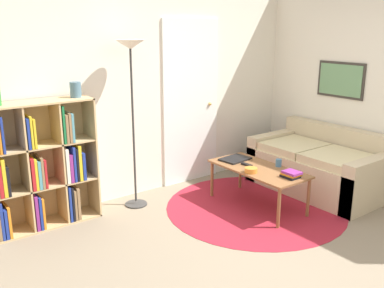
# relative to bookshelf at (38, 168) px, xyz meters

# --- Properties ---
(ground_plane) EXTENTS (14.00, 14.00, 0.00)m
(ground_plane) POSITION_rel_bookshelf_xyz_m (1.44, -2.13, -0.62)
(ground_plane) COLOR gray
(wall_back) EXTENTS (7.24, 0.11, 2.60)m
(wall_back) POSITION_rel_bookshelf_xyz_m (1.47, 0.21, 0.67)
(wall_back) COLOR silver
(wall_back) RESTS_ON ground_plane
(wall_right) EXTENTS (0.08, 5.32, 2.60)m
(wall_right) POSITION_rel_bookshelf_xyz_m (3.58, -0.97, 0.68)
(wall_right) COLOR silver
(wall_right) RESTS_ON ground_plane
(rug) EXTENTS (2.02, 2.02, 0.01)m
(rug) POSITION_rel_bookshelf_xyz_m (2.08, -1.00, -0.62)
(rug) COLOR maroon
(rug) RESTS_ON ground_plane
(bookshelf) EXTENTS (1.07, 0.34, 1.29)m
(bookshelf) POSITION_rel_bookshelf_xyz_m (0.00, 0.00, 0.00)
(bookshelf) COLOR tan
(bookshelf) RESTS_ON ground_plane
(floor_lamp) EXTENTS (0.32, 0.32, 1.86)m
(floor_lamp) POSITION_rel_bookshelf_xyz_m (1.03, -0.12, 0.97)
(floor_lamp) COLOR #333333
(floor_lamp) RESTS_ON ground_plane
(couch) EXTENTS (0.91, 1.60, 0.77)m
(couch) POSITION_rel_bookshelf_xyz_m (3.14, -1.06, -0.34)
(couch) COLOR #CCB793
(couch) RESTS_ON ground_plane
(coffee_table) EXTENTS (0.54, 1.15, 0.46)m
(coffee_table) POSITION_rel_bookshelf_xyz_m (2.13, -0.97, -0.21)
(coffee_table) COLOR brown
(coffee_table) RESTS_ON ground_plane
(laptop) EXTENTS (0.37, 0.28, 0.02)m
(laptop) POSITION_rel_bookshelf_xyz_m (2.12, -0.59, -0.16)
(laptop) COLOR black
(laptop) RESTS_ON coffee_table
(bowl) EXTENTS (0.14, 0.14, 0.05)m
(bowl) POSITION_rel_bookshelf_xyz_m (1.95, -1.04, -0.14)
(bowl) COLOR orange
(bowl) RESTS_ON coffee_table
(book_stack_on_table) EXTENTS (0.16, 0.18, 0.07)m
(book_stack_on_table) POSITION_rel_bookshelf_xyz_m (2.18, -1.40, -0.13)
(book_stack_on_table) COLOR black
(book_stack_on_table) RESTS_ON coffee_table
(cup) EXTENTS (0.07, 0.07, 0.09)m
(cup) POSITION_rel_bookshelf_xyz_m (2.34, -1.07, -0.12)
(cup) COLOR teal
(cup) RESTS_ON coffee_table
(remote) EXTENTS (0.05, 0.15, 0.02)m
(remote) POSITION_rel_bookshelf_xyz_m (2.08, -0.83, -0.16)
(remote) COLOR black
(remote) RESTS_ON coffee_table
(vase_on_shelf) EXTENTS (0.11, 0.11, 0.16)m
(vase_on_shelf) POSITION_rel_bookshelf_xyz_m (0.44, -0.00, 0.75)
(vase_on_shelf) COLOR slate
(vase_on_shelf) RESTS_ON bookshelf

